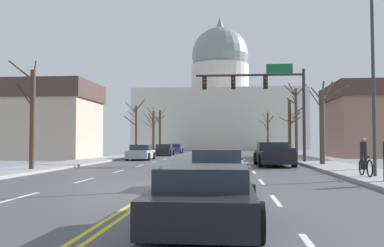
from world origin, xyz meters
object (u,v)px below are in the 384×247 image
object	(u,v)px
sedan_near_01	(224,161)
sedan_near_02	(218,168)
sedan_oncoming_01	(164,150)
bicycle_parked	(366,167)
sedan_oncoming_00	(141,153)
sedan_oncoming_02	(175,149)
street_lamp_right	(365,50)
pedestrian_00	(364,152)
signal_gantry	(265,91)
sedan_near_03	(205,197)
pickup_truck_near_00	(273,155)

from	to	relation	value
sedan_near_01	sedan_near_02	xyz separation A→B (m)	(-0.11, -7.07, 0.06)
sedan_near_02	sedan_oncoming_01	world-z (taller)	sedan_near_02
sedan_near_02	bicycle_parked	world-z (taller)	sedan_near_02
sedan_near_01	sedan_oncoming_01	xyz separation A→B (m)	(-7.19, 25.47, 0.05)
sedan_oncoming_00	sedan_near_01	bearing A→B (deg)	-61.94
sedan_near_02	sedan_oncoming_02	world-z (taller)	sedan_near_02
street_lamp_right	bicycle_parked	xyz separation A→B (m)	(-0.04, 0.09, -4.84)
sedan_oncoming_00	pedestrian_00	world-z (taller)	pedestrian_00
signal_gantry	sedan_near_02	bearing A→B (deg)	-100.36
bicycle_parked	sedan_near_02	bearing A→B (deg)	-152.70
sedan_near_03	signal_gantry	bearing A→B (deg)	82.73
sedan_near_03	sedan_oncoming_01	distance (m)	40.39
sedan_near_03	street_lamp_right	bearing A→B (deg)	59.36
sedan_near_03	sedan_oncoming_00	size ratio (longest dim) A/B	0.98
signal_gantry	pedestrian_00	size ratio (longest dim) A/B	4.91
sedan_oncoming_01	bicycle_parked	world-z (taller)	sedan_oncoming_01
pickup_truck_near_00	sedan_near_02	size ratio (longest dim) A/B	1.33
sedan_near_01	sedan_oncoming_01	world-z (taller)	sedan_oncoming_01
sedan_near_03	sedan_oncoming_00	xyz separation A→B (m)	(-7.18, 28.04, 0.07)
signal_gantry	pickup_truck_near_00	size ratio (longest dim) A/B	1.38
street_lamp_right	sedan_oncoming_02	bearing A→B (deg)	108.43
sedan_near_03	pedestrian_00	distance (m)	16.16
street_lamp_right	sedan_oncoming_01	xyz separation A→B (m)	(-13.10, 29.54, -4.74)
signal_gantry	sedan_oncoming_02	bearing A→B (deg)	110.88
sedan_oncoming_01	sedan_oncoming_02	distance (m)	9.91
sedan_oncoming_00	pedestrian_00	bearing A→B (deg)	-43.37
pickup_truck_near_00	signal_gantry	bearing A→B (deg)	94.76
sedan_oncoming_02	bicycle_parked	size ratio (longest dim) A/B	2.42
street_lamp_right	sedan_oncoming_00	size ratio (longest dim) A/B	2.05
pickup_truck_near_00	sedan_near_02	distance (m)	13.27
pickup_truck_near_00	sedan_oncoming_01	xyz separation A→B (m)	(-10.28, 19.66, -0.11)
sedan_near_03	bicycle_parked	distance (m)	11.94
sedan_oncoming_01	sedan_near_01	bearing A→B (deg)	-74.24
street_lamp_right	bicycle_parked	world-z (taller)	street_lamp_right
sedan_near_03	sedan_oncoming_01	bearing A→B (deg)	100.04
sedan_near_03	sedan_near_02	bearing A→B (deg)	89.73
sedan_oncoming_00	sedan_near_02	bearing A→B (deg)	-70.88
sedan_near_03	bicycle_parked	xyz separation A→B (m)	(6.01, 10.32, -0.04)
sedan_oncoming_00	sedan_oncoming_02	size ratio (longest dim) A/B	1.00
sedan_near_01	sedan_oncoming_02	size ratio (longest dim) A/B	1.05
sedan_near_02	sedan_near_03	bearing A→B (deg)	-90.27
signal_gantry	pickup_truck_near_00	distance (m)	5.56
pickup_truck_near_00	sedan_near_02	bearing A→B (deg)	-103.96
sedan_near_03	sedan_oncoming_00	bearing A→B (deg)	104.36
sedan_oncoming_01	sedan_oncoming_02	bearing A→B (deg)	90.28
sedan_near_01	sedan_oncoming_01	bearing A→B (deg)	105.76
sedan_near_02	bicycle_parked	size ratio (longest dim) A/B	2.42
signal_gantry	street_lamp_right	bearing A→B (deg)	-76.72
pedestrian_00	sedan_oncoming_02	bearing A→B (deg)	112.08
street_lamp_right	bicycle_parked	distance (m)	4.84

